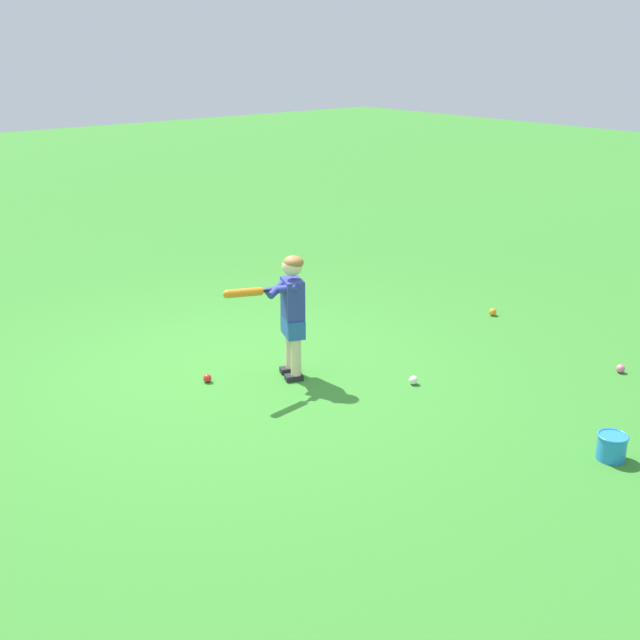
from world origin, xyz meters
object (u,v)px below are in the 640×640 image
child_batter (290,306)px  play_ball_far_right (493,312)px  play_ball_near_batter (207,378)px  play_ball_far_left (413,380)px  play_ball_midfield (283,284)px  play_ball_by_bucket (621,369)px  toy_bucket (612,446)px

child_batter → play_ball_far_right: size_ratio=13.80×
play_ball_near_batter → play_ball_far_left: bearing=48.8°
play_ball_far_right → play_ball_far_left: (0.69, -1.93, -0.00)m
play_ball_midfield → play_ball_by_bucket: (3.88, 0.77, -0.01)m
play_ball_near_batter → play_ball_by_bucket: play_ball_by_bucket is taller
play_ball_near_batter → play_ball_midfield: play_ball_midfield is taller
child_batter → play_ball_midfield: bearing=144.2°
toy_bucket → child_batter: bearing=-161.5°
play_ball_far_left → play_ball_midfield: bearing=164.4°
child_batter → play_ball_far_left: 1.23m
play_ball_midfield → play_ball_by_bucket: 3.96m
child_batter → play_ball_by_bucket: size_ratio=14.23×
play_ball_by_bucket → child_batter: bearing=-128.0°
play_ball_far_right → child_batter: bearing=-92.2°
play_ball_near_batter → play_ball_far_right: 3.28m
play_ball_far_left → play_ball_midfield: 3.00m
play_ball_by_bucket → play_ball_far_right: bearing=168.4°
play_ball_far_left → play_ball_by_bucket: 1.87m
play_ball_far_right → play_ball_far_left: 2.05m
child_batter → play_ball_far_right: (0.10, 2.63, -0.61)m
play_ball_far_right → toy_bucket: (2.45, -1.78, 0.06)m
play_ball_far_right → play_ball_far_left: play_ball_far_right is taller
play_ball_near_batter → play_ball_far_right: (0.47, 3.25, 0.00)m
play_ball_near_batter → toy_bucket: (2.92, 1.47, 0.06)m
child_batter → play_ball_by_bucket: bearing=52.0°
child_batter → play_ball_midfield: (-2.10, 1.51, -0.60)m
play_ball_far_left → play_ball_by_bucket: size_ratio=1.01×
play_ball_far_right → play_ball_far_left: bearing=-70.2°
play_ball_far_right → toy_bucket: toy_bucket is taller
child_batter → play_ball_midfield: size_ratio=11.70×
play_ball_by_bucket → play_ball_near_batter: bearing=-126.6°
play_ball_near_batter → play_ball_far_left: 1.76m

